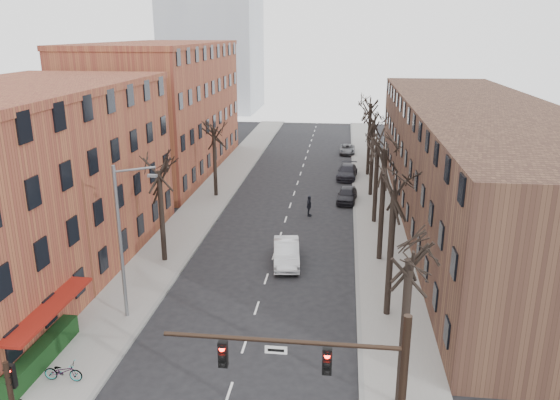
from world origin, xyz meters
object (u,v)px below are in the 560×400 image
(silver_sedan, at_px, (286,253))
(parked_car_near, at_px, (347,195))
(parked_car_mid, at_px, (347,172))
(bicycle, at_px, (63,371))

(silver_sedan, relative_size, parked_car_near, 1.17)
(silver_sedan, relative_size, parked_car_mid, 0.99)
(parked_car_mid, bearing_deg, silver_sedan, -94.91)
(parked_car_near, distance_m, parked_car_mid, 8.85)
(parked_car_near, relative_size, parked_car_mid, 0.84)
(parked_car_mid, distance_m, bicycle, 40.91)
(parked_car_near, height_order, parked_car_mid, parked_car_mid)
(silver_sedan, distance_m, bicycle, 17.29)
(bicycle, bearing_deg, parked_car_mid, -19.62)
(bicycle, bearing_deg, silver_sedan, -31.77)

